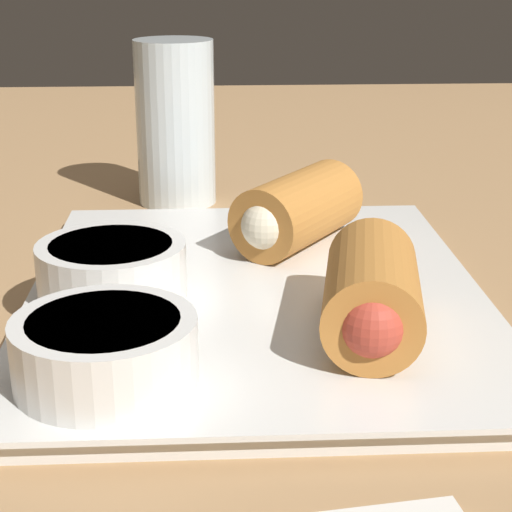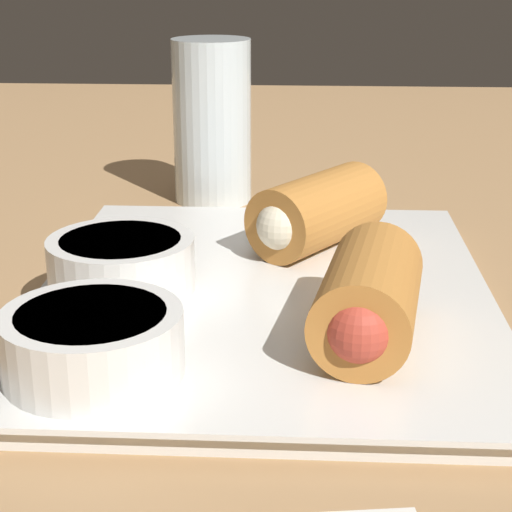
% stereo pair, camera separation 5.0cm
% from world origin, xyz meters
% --- Properties ---
extents(table_surface, '(1.80, 1.40, 0.02)m').
position_xyz_m(table_surface, '(0.00, 0.00, 0.01)').
color(table_surface, '#A87F54').
rests_on(table_surface, ground).
extents(serving_plate, '(0.33, 0.26, 0.01)m').
position_xyz_m(serving_plate, '(0.02, 0.02, 0.03)').
color(serving_plate, silver).
rests_on(serving_plate, table_surface).
extents(roll_front_left, '(0.11, 0.10, 0.05)m').
position_xyz_m(roll_front_left, '(0.09, -0.01, 0.06)').
color(roll_front_left, '#B77533').
rests_on(roll_front_left, serving_plate).
extents(roll_front_right, '(0.11, 0.06, 0.05)m').
position_xyz_m(roll_front_right, '(-0.06, -0.03, 0.06)').
color(roll_front_right, '#B77533').
rests_on(roll_front_right, serving_plate).
extents(dipping_bowl_near, '(0.09, 0.09, 0.03)m').
position_xyz_m(dipping_bowl_near, '(0.01, 0.10, 0.05)').
color(dipping_bowl_near, silver).
rests_on(dipping_bowl_near, serving_plate).
extents(dipping_bowl_far, '(0.09, 0.09, 0.03)m').
position_xyz_m(dipping_bowl_far, '(-0.10, 0.10, 0.05)').
color(dipping_bowl_far, silver).
rests_on(dipping_bowl_far, serving_plate).
extents(drinking_glass, '(0.06, 0.06, 0.13)m').
position_xyz_m(drinking_glass, '(0.25, 0.08, 0.09)').
color(drinking_glass, silver).
rests_on(drinking_glass, table_surface).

